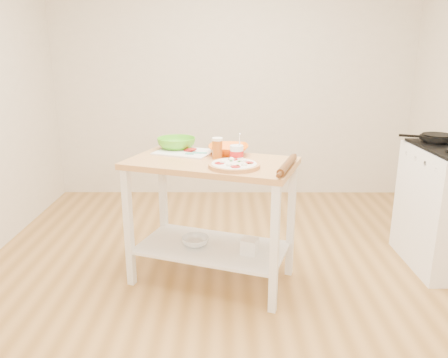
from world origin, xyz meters
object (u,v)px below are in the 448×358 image
object	(u,v)px
shelf_bin	(249,246)
pizza	(234,165)
green_bowl	(176,144)
skillet	(437,138)
cutting_board	(185,152)
orange_bowl	(228,150)
spatula	(195,153)
prep_island	(211,196)
beer_pint	(217,148)
yogurt_tub	(237,153)
shelf_glass_bowl	(195,241)
rolling_pin	(287,165)
knife	(175,147)

from	to	relation	value
shelf_bin	pizza	bearing A→B (deg)	-147.78
green_bowl	shelf_bin	bearing A→B (deg)	-40.36
skillet	cutting_board	size ratio (longest dim) A/B	0.82
skillet	orange_bowl	distance (m)	1.63
cutting_board	orange_bowl	xyz separation A→B (m)	(0.32, -0.06, 0.03)
shelf_bin	spatula	bearing A→B (deg)	145.77
prep_island	skillet	world-z (taller)	skillet
prep_island	pizza	size ratio (longest dim) A/B	3.83
pizza	beer_pint	bearing A→B (deg)	115.98
beer_pint	yogurt_tub	size ratio (longest dim) A/B	0.75
shelf_bin	cutting_board	bearing A→B (deg)	143.36
yogurt_tub	shelf_glass_bowl	xyz separation A→B (m)	(-0.29, 0.05, -0.66)
spatula	rolling_pin	world-z (taller)	rolling_pin
spatula	orange_bowl	size ratio (longest dim) A/B	0.54
pizza	yogurt_tub	bearing A→B (deg)	82.68
shelf_bin	yogurt_tub	bearing A→B (deg)	139.07
cutting_board	shelf_glass_bowl	distance (m)	0.66
skillet	shelf_glass_bowl	size ratio (longest dim) A/B	2.00
spatula	green_bowl	xyz separation A→B (m)	(-0.15, 0.20, 0.03)
rolling_pin	shelf_bin	xyz separation A→B (m)	(-0.22, 0.11, -0.61)
beer_pint	yogurt_tub	distance (m)	0.15
rolling_pin	shelf_glass_bowl	world-z (taller)	rolling_pin
orange_bowl	shelf_glass_bowl	world-z (taller)	orange_bowl
shelf_glass_bowl	pizza	bearing A→B (deg)	-36.17
pizza	knife	distance (m)	0.69
skillet	pizza	distance (m)	1.69
shelf_bin	prep_island	bearing A→B (deg)	156.90
yogurt_tub	cutting_board	bearing A→B (deg)	144.51
beer_pint	pizza	bearing A→B (deg)	-64.02
pizza	shelf_bin	world-z (taller)	pizza
prep_island	rolling_pin	world-z (taller)	rolling_pin
spatula	shelf_bin	bearing A→B (deg)	-28.92
orange_bowl	yogurt_tub	distance (m)	0.22
green_bowl	beer_pint	world-z (taller)	beer_pint
green_bowl	beer_pint	bearing A→B (deg)	-43.54
cutting_board	shelf_glass_bowl	world-z (taller)	cutting_board
cutting_board	yogurt_tub	xyz separation A→B (m)	(0.37, -0.27, 0.05)
skillet	pizza	bearing A→B (deg)	-136.47
shelf_bin	rolling_pin	bearing A→B (deg)	-26.25
yogurt_tub	shelf_glass_bowl	size ratio (longest dim) A/B	0.99
knife	shelf_glass_bowl	xyz separation A→B (m)	(0.16, -0.33, -0.63)
skillet	yogurt_tub	bearing A→B (deg)	-141.19
prep_island	skillet	xyz separation A→B (m)	(1.73, 0.43, 0.33)
skillet	spatula	world-z (taller)	skillet
green_bowl	prep_island	bearing A→B (deg)	-51.61
beer_pint	shelf_glass_bowl	distance (m)	0.70
prep_island	cutting_board	size ratio (longest dim) A/B	2.63
knife	orange_bowl	size ratio (longest dim) A/B	0.83
beer_pint	rolling_pin	world-z (taller)	beer_pint
cutting_board	rolling_pin	xyz separation A→B (m)	(0.69, -0.46, 0.02)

